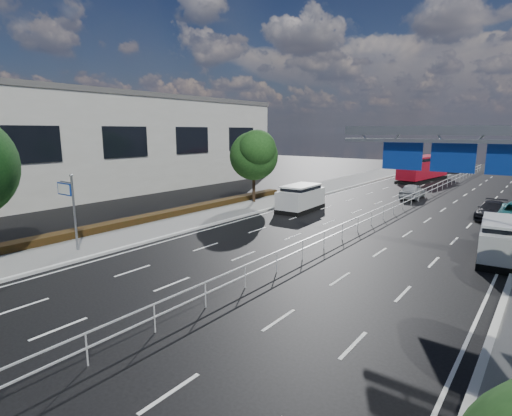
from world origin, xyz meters
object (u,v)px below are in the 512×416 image
Objects in this scene: white_minivan at (301,198)px; near_car_dark at (447,167)px; red_bus at (423,168)px; parked_car_dark at (492,210)px; overhead_gantry at (470,152)px; near_car_silver at (412,191)px; toilet_sign at (69,199)px; silver_minivan at (503,241)px.

white_minivan is 1.07× the size of near_car_dark.
parked_car_dark is at bearing -56.45° from red_bus.
white_minivan is 42.82m from near_car_dark.
parked_car_dark is at bearing 91.02° from overhead_gantry.
white_minivan is 1.18× the size of near_car_silver.
toilet_sign is at bearing -124.98° from parked_car_dark.
toilet_sign reaches higher than parked_car_dark.
near_car_dark reaches higher than parked_car_dark.
silver_minivan is at bearing 116.62° from near_car_silver.
white_minivan is (-13.42, 7.42, -4.54)m from overhead_gantry.
white_minivan reaches higher than parked_car_dark.
toilet_sign is at bearing -91.63° from red_bus.
near_car_silver is 0.97× the size of parked_car_dark.
toilet_sign reaches higher than silver_minivan.
red_bus is 2.51× the size of parked_car_dark.
overhead_gantry is 2.00× the size of white_minivan.
red_bus is 15.47m from near_car_dark.
white_minivan is 0.45× the size of red_bus.
toilet_sign is 0.97× the size of parked_car_dark.
red_bus is 2.13× the size of silver_minivan.
toilet_sign is 0.91× the size of near_car_dark.
white_minivan is at bearing -88.34° from red_bus.
red_bus reaches higher than near_car_silver.
near_car_dark is (2.44, 42.75, -0.28)m from white_minivan.
red_bus is at bearing -81.06° from near_car_silver.
near_car_dark is 0.90× the size of silver_minivan.
toilet_sign is at bearing -106.52° from white_minivan.
toilet_sign is at bearing -150.40° from overhead_gantry.
white_minivan is at bearing 76.24° from toilet_sign.
near_car_silver is at bearing 102.48° from near_car_dark.
toilet_sign is 0.39× the size of red_bus.
near_car_silver is (5.68, 11.86, -0.33)m from white_minivan.
near_car_dark is at bearing -86.31° from near_car_silver.
near_car_silver is 19.23m from silver_minivan.
toilet_sign is 0.42× the size of overhead_gantry.
near_car_dark is 1.07× the size of parked_car_dark.
near_car_silver is at bearing 61.67° from white_minivan.
red_bus is at bearing 118.04° from parked_car_dark.
parked_car_dark is at bearing 112.80° from near_car_dark.
near_car_silver is at bearing 71.25° from toilet_sign.
overhead_gantry is at bearing 29.60° from toilet_sign.
parked_car_dark is at bearing 139.93° from near_car_silver.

